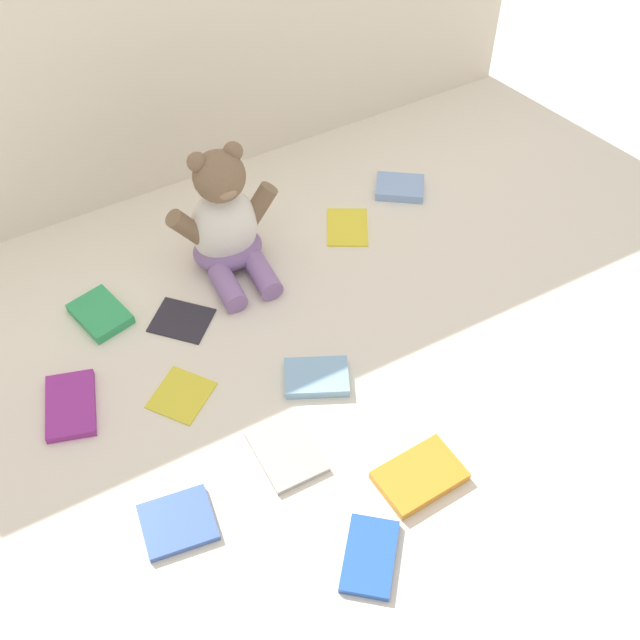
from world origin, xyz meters
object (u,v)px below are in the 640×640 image
object	(u,v)px
book_case_0	(347,227)
book_case_3	(316,377)
book_case_7	(100,314)
book_case_11	(400,187)
book_case_5	(181,395)
book_case_8	(71,405)
teddy_bear	(225,224)
book_case_9	(182,320)
book_case_1	(286,452)
book_case_2	(421,475)
book_case_4	(370,556)
book_case_10	(178,522)

from	to	relation	value
book_case_0	book_case_3	bearing A→B (deg)	-98.84
book_case_7	book_case_11	world-z (taller)	same
book_case_5	book_case_7	world-z (taller)	book_case_7
book_case_8	teddy_bear	bearing A→B (deg)	43.12
teddy_bear	book_case_8	distance (m)	0.45
book_case_8	book_case_9	xyz separation A→B (m)	(0.25, 0.09, -0.00)
book_case_5	book_case_7	xyz separation A→B (m)	(-0.06, 0.25, 0.01)
book_case_8	book_case_11	size ratio (longest dim) A/B	1.31
book_case_1	book_case_11	world-z (taller)	book_case_11
teddy_bear	book_case_3	bearing A→B (deg)	-85.12
book_case_3	book_case_2	bearing A→B (deg)	-141.91
teddy_bear	book_case_3	distance (m)	0.36
teddy_bear	book_case_3	world-z (taller)	teddy_bear
book_case_1	book_case_4	xyz separation A→B (m)	(0.03, -0.23, 0.00)
book_case_8	book_case_11	world-z (taller)	book_case_11
book_case_0	book_case_7	size ratio (longest dim) A/B	1.00
book_case_4	teddy_bear	bearing A→B (deg)	-57.09
book_case_10	book_case_11	distance (m)	0.89
book_case_1	book_case_4	bearing A→B (deg)	97.32
teddy_bear	book_case_8	bearing A→B (deg)	-150.92
teddy_bear	book_case_1	distance (m)	0.48
book_case_4	book_case_9	world-z (taller)	book_case_4
book_case_7	book_case_9	distance (m)	0.16
book_case_0	book_case_9	bearing A→B (deg)	-141.15
book_case_2	book_case_3	size ratio (longest dim) A/B	1.21
book_case_9	book_case_2	bearing A→B (deg)	69.16
book_case_0	book_case_3	size ratio (longest dim) A/B	0.98
book_case_9	book_case_5	bearing A→B (deg)	23.33
teddy_bear	book_case_2	bearing A→B (deg)	-80.65
book_case_4	book_case_5	xyz separation A→B (m)	(-0.14, 0.42, -0.00)
book_case_7	book_case_10	distance (m)	0.47
book_case_5	book_case_9	world-z (taller)	same
book_case_1	book_case_4	size ratio (longest dim) A/B	1.03
book_case_2	book_case_9	world-z (taller)	book_case_2
book_case_0	book_case_7	xyz separation A→B (m)	(-0.54, 0.01, 0.01)
book_case_0	book_case_1	distance (m)	0.56
book_case_0	teddy_bear	bearing A→B (deg)	-157.78
book_case_1	book_case_11	xyz separation A→B (m)	(0.52, 0.47, 0.00)
book_case_1	book_case_7	xyz separation A→B (m)	(-0.17, 0.44, 0.00)
book_case_8	book_case_11	xyz separation A→B (m)	(0.81, 0.21, 0.00)
book_case_4	book_case_11	distance (m)	0.86
book_case_1	book_case_9	xyz separation A→B (m)	(-0.04, 0.36, -0.00)
book_case_3	book_case_4	world-z (taller)	book_case_3
book_case_0	book_case_8	xyz separation A→B (m)	(-0.65, -0.16, 0.00)
book_case_9	book_case_11	xyz separation A→B (m)	(0.57, 0.12, 0.01)
book_case_3	book_case_11	world-z (taller)	book_case_11
book_case_2	book_case_3	bearing A→B (deg)	-171.35
book_case_9	book_case_11	distance (m)	0.58
book_case_8	book_case_0	bearing A→B (deg)	30.99
book_case_10	book_case_9	bearing A→B (deg)	-14.98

